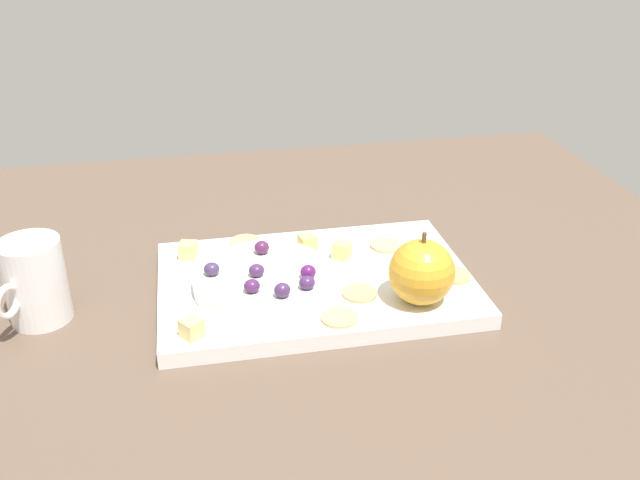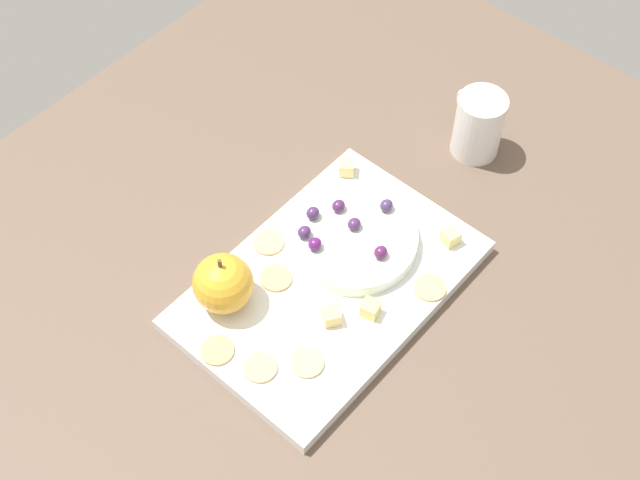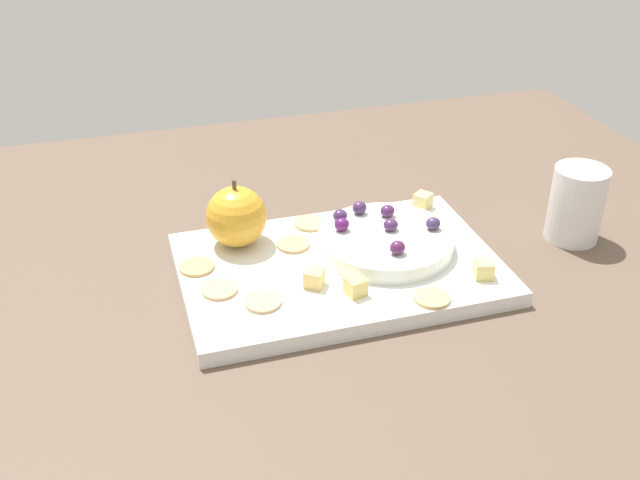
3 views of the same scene
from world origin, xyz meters
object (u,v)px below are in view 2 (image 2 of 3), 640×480
at_px(cracker_2, 260,367).
at_px(grape_1, 354,224).
at_px(cup, 478,125).
at_px(grape_3, 304,232).
at_px(apple_whole, 223,284).
at_px(grape_0, 315,244).
at_px(cheese_cube_3, 370,309).
at_px(grape_6, 313,213).
at_px(cracker_5, 430,288).
at_px(grape_5, 339,206).
at_px(cheese_cube_1, 451,237).
at_px(cracker_3, 217,350).
at_px(grape_4, 384,204).
at_px(platter, 329,285).
at_px(serving_dish, 354,239).
at_px(cracker_1, 276,278).
at_px(grape_2, 381,252).
at_px(cheese_cube_2, 331,316).
at_px(cracker_4, 268,242).
at_px(cracker_0, 307,363).
at_px(cheese_cube_0, 346,168).

distance_m(cracker_2, grape_1, 0.23).
bearing_deg(cup, grape_3, 168.77).
distance_m(apple_whole, cup, 0.44).
relative_size(grape_0, cup, 0.19).
relative_size(grape_0, grape_3, 1.00).
distance_m(cheese_cube_3, grape_6, 0.15).
xyz_separation_m(cracker_5, grape_5, (0.01, 0.16, 0.03)).
xyz_separation_m(cheese_cube_1, cracker_3, (-0.32, 0.11, -0.01)).
bearing_deg(apple_whole, grape_4, -16.03).
bearing_deg(grape_0, platter, -112.12).
xyz_separation_m(serving_dish, cheese_cube_3, (-0.07, -0.08, 0.00)).
relative_size(platter, cup, 3.81).
height_order(apple_whole, cracker_1, apple_whole).
distance_m(serving_dish, grape_2, 0.05).
distance_m(cheese_cube_2, cracker_2, 0.11).
xyz_separation_m(serving_dish, grape_0, (-0.05, 0.02, 0.02)).
xyz_separation_m(cracker_3, cracker_4, (0.16, 0.06, 0.00)).
distance_m(cracker_2, grape_3, 0.19).
xyz_separation_m(serving_dish, cracker_0, (-0.17, -0.07, -0.01)).
bearing_deg(cheese_cube_2, platter, 43.26).
bearing_deg(cheese_cube_1, serving_dish, 132.73).
distance_m(serving_dish, cheese_cube_3, 0.11).
bearing_deg(cracker_2, grape_2, -3.68).
bearing_deg(grape_1, cracker_2, -169.60).
relative_size(cheese_cube_1, cracker_3, 0.50).
bearing_deg(cheese_cube_1, cracker_1, 145.75).
distance_m(cracker_4, grape_1, 0.12).
relative_size(cheese_cube_0, cracker_5, 0.50).
relative_size(platter, grape_2, 20.46).
height_order(cracker_3, grape_2, grape_2).
xyz_separation_m(cheese_cube_0, cheese_cube_3, (-0.15, -0.17, 0.00)).
height_order(grape_4, grape_6, grape_6).
relative_size(cheese_cube_0, cheese_cube_2, 1.00).
xyz_separation_m(platter, cracker_0, (-0.11, -0.06, 0.01)).
height_order(cheese_cube_0, cracker_2, cheese_cube_0).
relative_size(cracker_4, grape_0, 2.24).
distance_m(cheese_cube_0, cheese_cube_2, 0.24).
height_order(apple_whole, cheese_cube_0, apple_whole).
xyz_separation_m(cracker_5, grape_1, (-0.00, 0.12, 0.03)).
distance_m(cheese_cube_3, cracker_3, 0.19).
xyz_separation_m(cheese_cube_0, grape_2, (-0.09, -0.13, 0.02)).
bearing_deg(grape_5, grape_6, 151.93).
xyz_separation_m(cheese_cube_3, grape_2, (0.06, 0.04, 0.02)).
bearing_deg(cracker_1, cup, -8.07).
relative_size(cracker_3, cup, 0.42).
xyz_separation_m(serving_dish, cup, (0.26, -0.01, 0.02)).
distance_m(cheese_cube_2, cup, 0.37).
bearing_deg(grape_4, platter, -174.57).
xyz_separation_m(grape_3, grape_6, (0.03, 0.01, 0.00)).
distance_m(cracker_1, cracker_3, 0.12).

